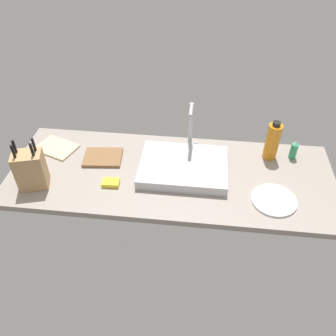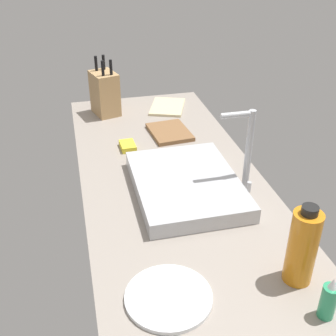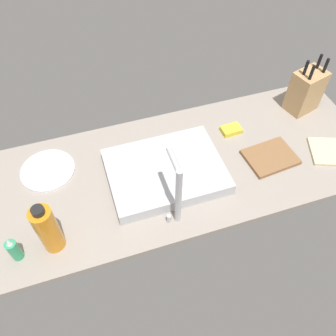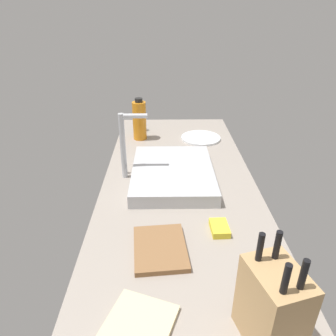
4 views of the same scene
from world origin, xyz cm
name	(u,v)px [view 2 (image 2 of 4)]	position (x,y,z in cm)	size (l,w,h in cm)	color
countertop_slab	(174,187)	(0.00, 0.00, 1.75)	(176.82, 67.12, 3.50)	gray
sink_basin	(186,185)	(6.45, 2.73, 6.28)	(47.39, 35.65, 5.57)	#B7BABF
faucet	(246,145)	(8.66, 23.29, 20.54)	(5.50, 12.25, 29.81)	#B7BABF
knife_block	(105,93)	(-70.01, -17.10, 14.12)	(16.74, 14.09, 27.80)	tan
cutting_board	(170,132)	(-40.07, 8.02, 4.40)	(21.35, 16.46, 1.80)	brown
soap_bottle	(329,300)	(67.63, 21.25, 8.76)	(4.04, 4.04, 12.32)	#2D9966
water_bottle	(302,247)	(54.56, 20.42, 14.68)	(7.73, 7.73, 23.85)	orange
dinner_plate	(169,297)	(53.51, -14.95, 4.10)	(22.72, 22.72, 1.20)	white
dish_towel	(167,107)	(-69.74, 14.13, 4.10)	(22.55, 15.99, 1.20)	beige
dish_sponge	(128,146)	(-30.60, -12.45, 4.70)	(9.00, 6.00, 2.40)	yellow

